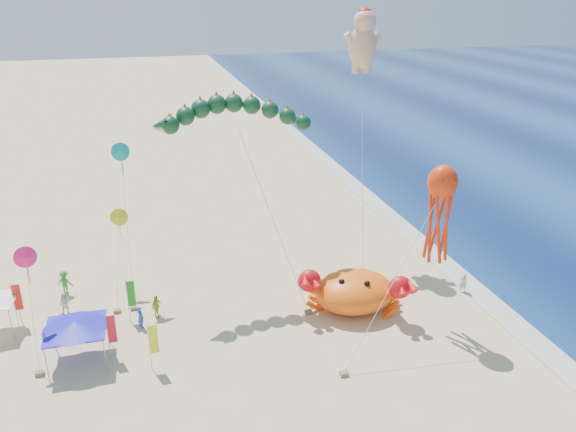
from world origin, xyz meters
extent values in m
plane|color=#D1B784|center=(0.00, 0.00, 0.00)|extent=(320.00, 320.00, 0.00)
plane|color=silver|center=(12.00, 0.00, 0.01)|extent=(320.00, 320.00, 0.00)
ellipsoid|color=#FF5E0D|center=(2.12, -0.69, 1.37)|extent=(7.16, 6.64, 2.74)
sphere|color=red|center=(-0.95, -1.84, 2.59)|extent=(1.63, 1.63, 1.63)
sphere|color=black|center=(1.25, -1.65, 2.59)|extent=(0.42, 0.42, 0.42)
sphere|color=red|center=(5.19, -1.84, 2.59)|extent=(1.63, 1.63, 1.63)
sphere|color=black|center=(2.98, -1.65, 2.59)|extent=(0.42, 0.42, 0.42)
cone|color=#0E351D|center=(-9.98, 5.67, 12.81)|extent=(1.57, 1.16, 1.28)
cylinder|color=#B2B2B2|center=(-2.97, 2.56, 6.16)|extent=(3.56, 6.25, 12.05)
cube|color=olive|center=(-1.21, -0.54, 0.12)|extent=(0.50, 0.35, 0.25)
ellipsoid|color=#DAAB85|center=(6.30, 10.10, 16.88)|extent=(2.28, 1.87, 3.35)
sphere|color=#DAAB85|center=(6.30, 9.90, 18.83)|extent=(1.75, 1.75, 1.75)
ellipsoid|color=red|center=(6.30, 10.00, 19.45)|extent=(1.13, 1.13, 0.79)
cylinder|color=#B2B2B2|center=(5.47, 6.86, 7.84)|extent=(1.72, 6.53, 15.40)
cube|color=olive|center=(4.63, 3.62, 0.12)|extent=(0.50, 0.35, 0.25)
ellipsoid|color=red|center=(6.54, -3.43, 10.03)|extent=(1.93, 1.73, 2.22)
cylinder|color=#B2B2B2|center=(2.70, -5.51, 4.77)|extent=(7.74, 4.22, 9.27)
cube|color=olive|center=(-1.15, -7.60, 0.12)|extent=(0.50, 0.35, 0.25)
cylinder|color=gray|center=(-17.96, -3.48, 1.10)|extent=(0.06, 0.06, 2.20)
cylinder|color=gray|center=(-14.71, -3.48, 1.10)|extent=(0.06, 0.06, 2.20)
cylinder|color=gray|center=(-17.96, -0.23, 1.10)|extent=(0.06, 0.06, 2.20)
cylinder|color=gray|center=(-14.71, -0.23, 1.10)|extent=(0.06, 0.06, 2.20)
cube|color=#1815BA|center=(-16.33, -1.86, 2.24)|extent=(3.49, 3.49, 0.08)
cone|color=#1815BA|center=(-16.33, -1.86, 2.48)|extent=(3.84, 3.84, 0.45)
cylinder|color=gray|center=(-20.67, 1.56, 1.10)|extent=(0.06, 0.06, 2.20)
cylinder|color=gray|center=(-20.67, 4.03, 1.10)|extent=(0.06, 0.06, 2.20)
cylinder|color=gray|center=(-12.10, -4.05, 1.60)|extent=(0.05, 0.05, 3.20)
cube|color=#D0E51B|center=(-11.82, -4.05, 2.10)|extent=(0.50, 0.04, 1.90)
cylinder|color=gray|center=(-14.52, -2.31, 1.60)|extent=(0.05, 0.05, 3.20)
cube|color=red|center=(-14.24, -2.31, 2.10)|extent=(0.50, 0.04, 1.90)
cylinder|color=gray|center=(-20.68, 3.25, 1.60)|extent=(0.05, 0.05, 3.20)
cube|color=red|center=(-20.40, 3.25, 2.10)|extent=(0.50, 0.04, 1.90)
cylinder|color=gray|center=(-13.33, 1.77, 1.60)|extent=(0.05, 0.05, 3.20)
cube|color=#16881D|center=(-13.05, 1.77, 2.10)|extent=(0.50, 0.04, 1.90)
imported|color=gold|center=(-11.50, 1.77, 0.84)|extent=(0.93, 1.02, 1.68)
imported|color=silver|center=(-17.62, 3.75, 0.86)|extent=(0.92, 0.77, 1.72)
imported|color=beige|center=(10.91, -0.63, 0.79)|extent=(0.65, 0.51, 1.57)
imported|color=#1F44B5|center=(-12.59, 0.75, 0.79)|extent=(0.63, 0.69, 1.58)
imported|color=#2A7E31|center=(-17.91, 6.87, 0.93)|extent=(1.37, 1.09, 1.85)
cone|color=#C6C616|center=(-13.52, 6.92, 5.66)|extent=(1.30, 0.51, 1.32)
cylinder|color=#B2B2B2|center=(-13.27, 5.42, 2.85)|extent=(0.55, 3.04, 5.43)
cube|color=olive|center=(-13.02, 3.92, 0.12)|extent=(0.50, 0.35, 0.25)
cone|color=#0E9D9E|center=(-12.83, 6.71, 10.64)|extent=(1.30, 0.51, 1.32)
cylinder|color=#B2B2B2|center=(-12.58, 5.21, 5.34)|extent=(0.55, 3.04, 10.40)
cube|color=olive|center=(-12.33, 3.71, 0.12)|extent=(0.50, 0.35, 0.25)
cone|color=#FF1C6F|center=(-18.61, -0.54, 6.66)|extent=(1.30, 0.51, 1.32)
cylinder|color=#B2B2B2|center=(-18.36, -2.04, 3.35)|extent=(0.55, 3.04, 6.42)
cube|color=olive|center=(-18.11, -3.54, 0.12)|extent=(0.50, 0.35, 0.25)
camera|label=1|loc=(-11.42, -32.91, 21.38)|focal=35.00mm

